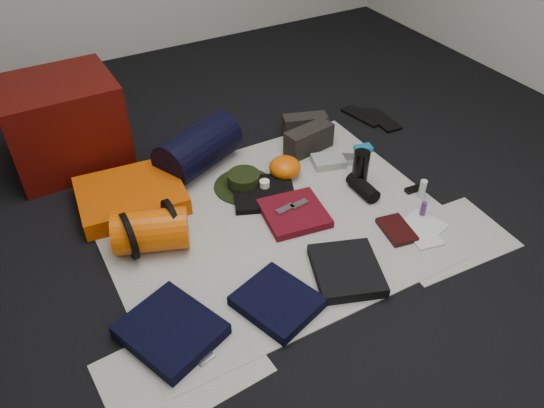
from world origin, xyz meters
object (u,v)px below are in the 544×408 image
stuff_sack (151,231)px  compact_camera (345,159)px  sleeping_pad (131,196)px  water_bottle (360,169)px  navy_duffel (198,149)px  paperback_book (397,230)px  red_cabinet (63,124)px

stuff_sack → compact_camera: stuff_sack is taller
sleeping_pad → water_bottle: size_ratio=2.43×
stuff_sack → water_bottle: bearing=-4.3°
compact_camera → stuff_sack: bearing=-141.2°
stuff_sack → navy_duffel: bearing=47.7°
water_bottle → navy_duffel: bearing=139.7°
sleeping_pad → paperback_book: (1.03, -0.83, -0.03)m
red_cabinet → sleeping_pad: bearing=-72.8°
sleeping_pad → paperback_book: sleeping_pad is taller
sleeping_pad → water_bottle: 1.18m
sleeping_pad → stuff_sack: 0.36m
red_cabinet → paperback_book: bearing=-49.3°
sleeping_pad → navy_duffel: (0.43, 0.12, 0.08)m
navy_duffel → paperback_book: size_ratio=2.41×
red_cabinet → paperback_book: red_cabinet is taller
water_bottle → compact_camera: 0.23m
sleeping_pad → paperback_book: 1.32m
stuff_sack → navy_duffel: navy_duffel is taller
navy_duffel → water_bottle: navy_duffel is taller
navy_duffel → paperback_book: (0.60, -0.95, -0.11)m
compact_camera → paperback_book: bearing=-68.8°
stuff_sack → water_bottle: 1.11m
red_cabinet → navy_duffel: (0.60, -0.41, -0.12)m
navy_duffel → paperback_book: 1.13m
paperback_book → red_cabinet: bearing=141.6°
water_bottle → paperback_book: size_ratio=1.08×
sleeping_pad → navy_duffel: size_ratio=1.09×
water_bottle → compact_camera: size_ratio=1.95×
navy_duffel → sleeping_pad: bearing=171.6°
red_cabinet → stuff_sack: size_ratio=1.77×
stuff_sack → paperback_book: bearing=-24.2°
navy_duffel → compact_camera: (0.72, -0.35, -0.10)m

